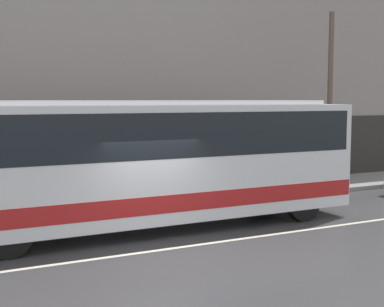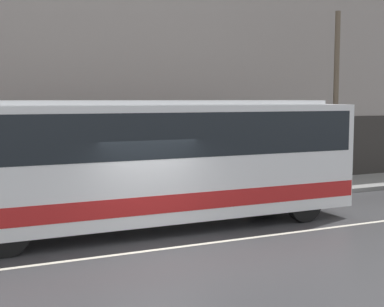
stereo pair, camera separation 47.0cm
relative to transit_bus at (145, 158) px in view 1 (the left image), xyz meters
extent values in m
plane|color=#38383A|center=(-0.31, -1.99, -1.95)|extent=(60.00, 60.00, 0.00)
cube|color=gray|center=(-0.31, 3.46, -1.87)|extent=(60.00, 2.90, 0.16)
cube|color=gray|center=(-0.31, 5.06, 3.58)|extent=(60.00, 0.30, 11.07)
cube|color=#2D2B28|center=(-0.31, 4.89, -0.57)|extent=(60.00, 0.06, 2.77)
cube|color=beige|center=(-0.31, -1.99, -1.95)|extent=(54.00, 0.14, 0.01)
cube|color=white|center=(-0.01, 0.00, -0.10)|extent=(12.11, 2.45, 2.99)
cube|color=#B21E1E|center=(-0.01, 0.00, -1.05)|extent=(12.05, 2.48, 0.45)
cube|color=black|center=(-0.01, 0.00, 0.64)|extent=(11.75, 2.47, 1.14)
cube|color=orange|center=(6.00, 0.00, 1.20)|extent=(0.12, 1.84, 0.28)
cube|color=white|center=(-0.01, 0.00, 1.45)|extent=(10.29, 2.09, 0.12)
cylinder|color=black|center=(4.45, -1.07, -1.43)|extent=(1.04, 0.28, 1.04)
cylinder|color=black|center=(4.45, 1.07, -1.43)|extent=(1.04, 0.28, 1.04)
cylinder|color=black|center=(-3.66, -1.07, -1.43)|extent=(1.04, 0.28, 1.04)
cylinder|color=brown|center=(8.73, 2.78, 1.52)|extent=(0.20, 0.20, 6.62)
cylinder|color=#333338|center=(-2.73, 3.61, -1.04)|extent=(0.36, 0.36, 1.50)
sphere|color=tan|center=(-2.73, 3.61, -0.15)|extent=(0.27, 0.27, 0.27)
camera|label=1|loc=(-5.26, -13.12, 1.53)|focal=50.00mm
camera|label=2|loc=(-4.84, -13.33, 1.53)|focal=50.00mm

